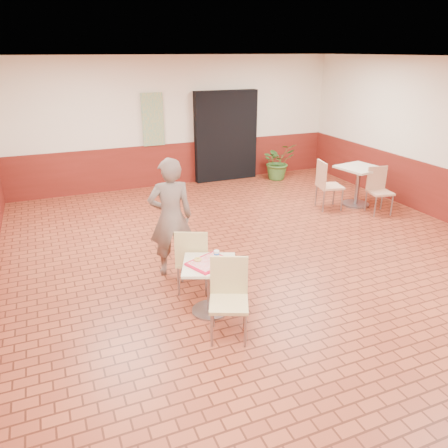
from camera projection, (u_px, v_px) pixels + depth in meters
name	position (u px, v px, depth m)	size (l,w,h in m)	color
room_shell	(282.00, 173.00, 6.06)	(8.01, 10.01, 3.01)	brown
wainscot_band	(278.00, 239.00, 6.43)	(8.00, 10.00, 1.00)	maroon
corridor_doorway	(226.00, 136.00, 10.82)	(1.60, 0.22, 2.20)	black
promo_poster	(153.00, 120.00, 10.05)	(0.50, 0.03, 1.20)	gray
main_table	(210.00, 280.00, 5.39)	(0.64, 0.64, 0.67)	beige
chair_main_front	(229.00, 294.00, 4.94)	(0.57, 0.57, 0.94)	#D3BC7E
chair_main_back	(192.00, 257.00, 5.82)	(0.57, 0.57, 0.93)	#CFBF7C
customer	(171.00, 218.00, 6.22)	(0.64, 0.42, 1.74)	#705F57
serving_tray	(209.00, 263.00, 5.30)	(0.48, 0.38, 0.03)	red
ring_donut	(198.00, 259.00, 5.32)	(0.10, 0.10, 0.03)	gold
long_john_donut	(215.00, 261.00, 5.26)	(0.14, 0.07, 0.04)	#E67443
paper_cup	(217.00, 254.00, 5.39)	(0.07, 0.07, 0.09)	white
second_table	(358.00, 179.00, 9.17)	(0.79, 0.79, 0.83)	beige
chair_second_left	(326.00, 183.00, 8.95)	(0.55, 0.55, 1.01)	#E0AE86
chair_second_front	(379.00, 188.00, 8.79)	(0.49, 0.49, 0.92)	tan
potted_plant	(278.00, 161.00, 11.09)	(0.83, 0.72, 0.92)	#3B6C2B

